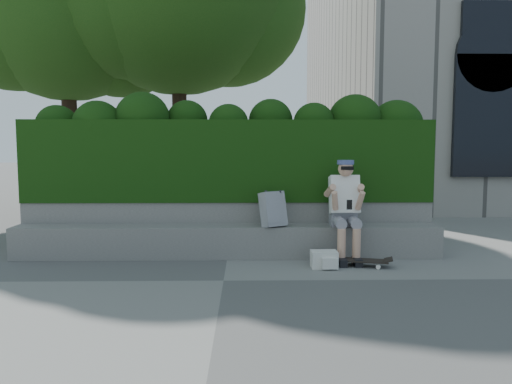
{
  "coord_description": "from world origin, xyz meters",
  "views": [
    {
      "loc": [
        0.27,
        -5.73,
        1.58
      ],
      "look_at": [
        0.4,
        1.0,
        0.95
      ],
      "focal_mm": 35.0,
      "sensor_mm": 36.0,
      "label": 1
    }
  ],
  "objects_px": {
    "person": "(345,206)",
    "backpack_ground": "(324,259)",
    "skateboard": "(354,260)",
    "backpack_plaid": "(273,209)"
  },
  "relations": [
    {
      "from": "person",
      "to": "backpack_ground",
      "type": "relative_size",
      "value": 4.12
    },
    {
      "from": "skateboard",
      "to": "backpack_plaid",
      "type": "height_order",
      "value": "backpack_plaid"
    },
    {
      "from": "person",
      "to": "skateboard",
      "type": "distance_m",
      "value": 0.79
    },
    {
      "from": "skateboard",
      "to": "backpack_plaid",
      "type": "bearing_deg",
      "value": 169.41
    },
    {
      "from": "skateboard",
      "to": "backpack_ground",
      "type": "xyz_separation_m",
      "value": [
        -0.41,
        -0.07,
        0.03
      ]
    },
    {
      "from": "person",
      "to": "backpack_ground",
      "type": "distance_m",
      "value": 0.87
    },
    {
      "from": "person",
      "to": "backpack_ground",
      "type": "xyz_separation_m",
      "value": [
        -0.35,
        -0.46,
        -0.64
      ]
    },
    {
      "from": "skateboard",
      "to": "person",
      "type": "bearing_deg",
      "value": 111.96
    },
    {
      "from": "person",
      "to": "backpack_ground",
      "type": "height_order",
      "value": "person"
    },
    {
      "from": "person",
      "to": "skateboard",
      "type": "xyz_separation_m",
      "value": [
        0.06,
        -0.4,
        -0.68
      ]
    }
  ]
}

